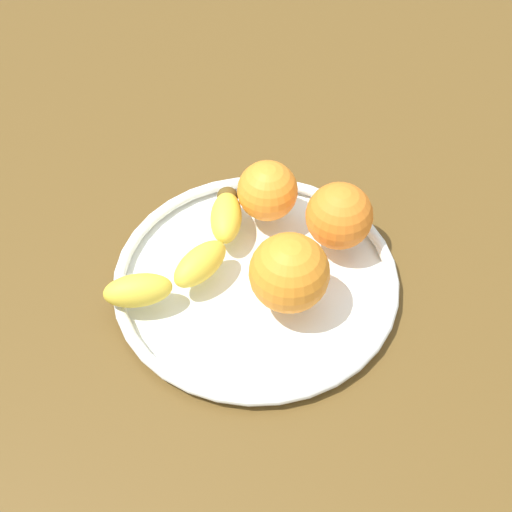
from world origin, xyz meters
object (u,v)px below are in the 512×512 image
fruit_bowl (256,280)px  orange_back_left (289,273)px  banana (191,253)px  orange_back_right (267,191)px  orange_front_left (339,216)px

fruit_bowl → orange_back_left: bearing=-106.6°
banana → orange_back_right: 10.78cm
fruit_bowl → orange_front_left: (8.09, -5.58, 4.36)cm
orange_front_left → banana: bearing=128.2°
banana → orange_back_right: bearing=-6.0°
fruit_bowl → banana: (-1.47, 6.57, 2.54)cm
fruit_bowl → banana: banana is taller
banana → orange_back_right: (9.92, -3.91, 1.58)cm
fruit_bowl → banana: 7.19cm
banana → orange_back_right: orange_back_right is taller
orange_back_left → orange_front_left: bearing=-9.1°
fruit_bowl → orange_front_left: orange_front_left is taller
orange_back_right → banana: bearing=158.5°
orange_back_right → orange_front_left: size_ratio=0.93×
banana → orange_back_left: (0.25, -10.65, 2.26)cm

